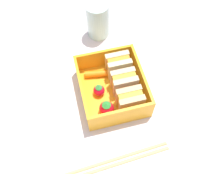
{
  "coord_description": "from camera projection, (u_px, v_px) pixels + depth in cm",
  "views": [
    {
      "loc": [
        26.96,
        -6.94,
        49.76
      ],
      "look_at": [
        0.0,
        0.0,
        2.7
      ],
      "focal_mm": 40.0,
      "sensor_mm": 36.0,
      "label": 1
    }
  ],
  "objects": [
    {
      "name": "ground_plane",
      "position": [
        112.0,
        95.0,
        0.58
      ],
      "size": [
        120.0,
        120.0,
        2.0
      ],
      "primitive_type": "cube",
      "color": "silver"
    },
    {
      "name": "bento_tray",
      "position": [
        112.0,
        92.0,
        0.56
      ],
      "size": [
        15.65,
        13.76,
        1.2
      ],
      "primitive_type": "cube",
      "color": "#F8A41F",
      "rests_on": "ground_plane"
    },
    {
      "name": "bento_rim",
      "position": [
        112.0,
        85.0,
        0.54
      ],
      "size": [
        15.65,
        13.76,
        5.0
      ],
      "color": "#F8A41F",
      "rests_on": "bento_tray"
    },
    {
      "name": "sandwich_left",
      "position": [
        118.0,
        65.0,
        0.56
      ],
      "size": [
        3.66,
        5.38,
        5.07
      ],
      "color": "beige",
      "rests_on": "bento_tray"
    },
    {
      "name": "sandwich_center_left",
      "position": [
        124.0,
        82.0,
        0.54
      ],
      "size": [
        3.66,
        5.38,
        5.07
      ],
      "color": "#D4B48C",
      "rests_on": "bento_tray"
    },
    {
      "name": "sandwich_center",
      "position": [
        130.0,
        100.0,
        0.52
      ],
      "size": [
        3.66,
        5.38,
        5.07
      ],
      "color": "#E4B37B",
      "rests_on": "bento_tray"
    },
    {
      "name": "carrot_stick_far_left",
      "position": [
        97.0,
        74.0,
        0.57
      ],
      "size": [
        2.39,
        5.5,
        1.58
      ],
      "primitive_type": "cylinder",
      "rotation": [
        1.57,
        0.0,
        2.99
      ],
      "color": "orange",
      "rests_on": "bento_tray"
    },
    {
      "name": "strawberry_far_left",
      "position": [
        99.0,
        90.0,
        0.54
      ],
      "size": [
        2.5,
        2.5,
        3.1
      ],
      "color": "red",
      "rests_on": "bento_tray"
    },
    {
      "name": "strawberry_left",
      "position": [
        107.0,
        108.0,
        0.52
      ],
      "size": [
        3.11,
        3.11,
        3.71
      ],
      "color": "red",
      "rests_on": "bento_tray"
    },
    {
      "name": "chopstick_pair",
      "position": [
        118.0,
        161.0,
        0.49
      ],
      "size": [
        2.83,
        21.33,
        0.7
      ],
      "color": "tan",
      "rests_on": "ground_plane"
    },
    {
      "name": "drinking_glass",
      "position": [
        98.0,
        20.0,
        0.62
      ],
      "size": [
        5.76,
        5.76,
        9.46
      ],
      "primitive_type": "cylinder",
      "color": "silver",
      "rests_on": "ground_plane"
    }
  ]
}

